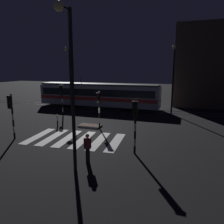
{
  "coord_description": "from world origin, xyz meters",
  "views": [
    {
      "loc": [
        7.76,
        -15.71,
        5.23
      ],
      "look_at": [
        1.49,
        2.23,
        1.4
      ],
      "focal_mm": 34.84,
      "sensor_mm": 36.0,
      "label": 1
    }
  ],
  "objects": [
    {
      "name": "traffic_light_corner_far_left",
      "position": [
        -5.12,
        4.58,
        2.34
      ],
      "size": [
        0.36,
        0.42,
        3.55
      ],
      "color": "black",
      "rests_on": "ground"
    },
    {
      "name": "traffic_island",
      "position": [
        -0.43,
        1.68,
        0.09
      ],
      "size": [
        1.96,
        1.13,
        0.18
      ],
      "color": "slate",
      "rests_on": "ground"
    },
    {
      "name": "building_backdrop",
      "position": [
        12.09,
        18.86,
        5.54
      ],
      "size": [
        12.52,
        8.0,
        11.09
      ],
      "primitive_type": "cube",
      "color": "#42382D",
      "rests_on": "ground"
    },
    {
      "name": "street_lamp_trackside_right",
      "position": [
        6.1,
        9.71,
        4.81
      ],
      "size": [
        0.44,
        1.21,
        7.65
      ],
      "color": "black",
      "rests_on": "ground"
    },
    {
      "name": "tram",
      "position": [
        -3.61,
        11.07,
        1.75
      ],
      "size": [
        16.63,
        2.58,
        4.15
      ],
      "color": "silver",
      "rests_on": "ground"
    },
    {
      "name": "bollard_island_edge",
      "position": [
        -3.4,
        0.97,
        0.56
      ],
      "size": [
        0.12,
        0.12,
        1.11
      ],
      "color": "black",
      "rests_on": "ground"
    },
    {
      "name": "pedestrian_waiting_at_kerb",
      "position": [
        2.72,
        -5.4,
        0.88
      ],
      "size": [
        0.36,
        0.24,
        1.71
      ],
      "color": "black",
      "rests_on": "ground"
    },
    {
      "name": "traffic_light_corner_near_right",
      "position": [
        4.87,
        -3.26,
        2.26
      ],
      "size": [
        0.36,
        0.42,
        3.42
      ],
      "color": "black",
      "rests_on": "ground"
    },
    {
      "name": "traffic_light_corner_near_left",
      "position": [
        -4.36,
        -3.42,
        2.25
      ],
      "size": [
        0.36,
        0.42,
        3.41
      ],
      "color": "black",
      "rests_on": "ground"
    },
    {
      "name": "ground_plane",
      "position": [
        0.0,
        0.0,
        0.0
      ],
      "size": [
        120.0,
        120.0,
        0.0
      ],
      "primitive_type": "plane",
      "color": "black"
    },
    {
      "name": "street_lamp_near_kerb",
      "position": [
        2.48,
        -6.64,
        4.99
      ],
      "size": [
        0.44,
        1.21,
        7.98
      ],
      "color": "black",
      "rests_on": "ground"
    },
    {
      "name": "traffic_light_median_centre",
      "position": [
        0.55,
        1.43,
        2.16
      ],
      "size": [
        0.36,
        0.42,
        3.27
      ],
      "color": "black",
      "rests_on": "ground"
    },
    {
      "name": "rail_near",
      "position": [
        0.0,
        10.36,
        0.01
      ],
      "size": [
        80.0,
        0.12,
        0.03
      ],
      "primitive_type": "cube",
      "color": "#59595E",
      "rests_on": "ground"
    },
    {
      "name": "street_lamp_trackside_left",
      "position": [
        -6.67,
        8.98,
        4.88
      ],
      "size": [
        0.44,
        1.21,
        7.78
      ],
      "color": "black",
      "rests_on": "ground"
    },
    {
      "name": "rail_far",
      "position": [
        0.0,
        11.79,
        0.01
      ],
      "size": [
        80.0,
        0.12,
        0.03
      ],
      "primitive_type": "cube",
      "color": "#59595E",
      "rests_on": "ground"
    },
    {
      "name": "crosswalk_zebra",
      "position": [
        0.0,
        -1.88,
        0.01
      ],
      "size": [
        7.27,
        4.73,
        0.02
      ],
      "color": "silver",
      "rests_on": "ground"
    }
  ]
}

